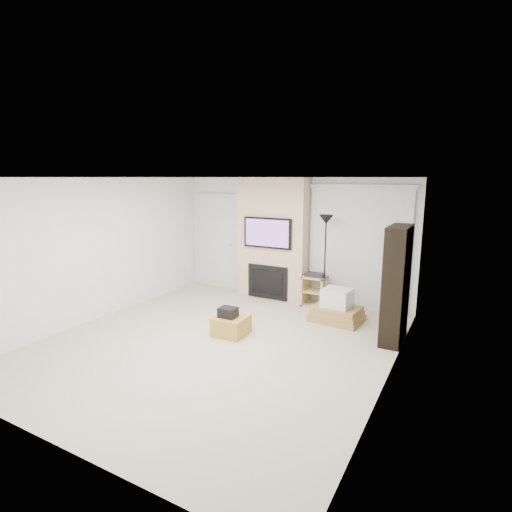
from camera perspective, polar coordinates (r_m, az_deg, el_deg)
The scene contains 16 objects.
floor at distance 6.32m, azimuth -5.35°, elevation -12.17°, with size 5.00×5.50×0.00m, color beige.
ceiling at distance 5.81m, azimuth -5.81°, elevation 11.13°, with size 5.00×5.50×0.00m, color white.
wall_back at distance 8.32m, azimuth 5.14°, elevation 2.49°, with size 5.00×2.50×0.00m, color white.
wall_front at distance 4.06m, azimuth -28.16°, elevation -8.12°, with size 5.00×2.50×0.00m, color white.
wall_left at distance 7.61m, azimuth -21.34°, elevation 0.95°, with size 5.50×2.50×0.00m, color white.
wall_right at distance 5.01m, azimuth 18.86°, elevation -3.88°, with size 5.50×2.50×0.00m, color white.
hvac_vent at distance 6.29m, azimuth 1.47°, elevation 11.15°, with size 0.35×0.18×0.01m, color silver.
ottoman at distance 6.55m, azimuth -3.57°, elevation -9.88°, with size 0.50×0.50×0.30m, color #BB8D36.
black_bag at distance 6.45m, azimuth -4.01°, elevation -8.04°, with size 0.28×0.22×0.16m, color black.
fireplace_wall at distance 8.28m, azimuth 2.33°, elevation 2.39°, with size 1.50×0.47×2.50m.
entry_door at distance 9.18m, azimuth -5.33°, elevation 2.07°, with size 1.02×0.11×2.14m.
vertical_blinds at distance 7.82m, azimuth 14.43°, elevation 1.80°, with size 1.98×0.10×2.37m.
floor_lamp at distance 7.59m, azimuth 9.93°, elevation 2.91°, with size 0.27×0.27×1.82m.
av_stand at distance 7.96m, azimuth 8.35°, elevation -4.65°, with size 0.45×0.38×0.66m.
box_stack at distance 7.23m, azimuth 11.46°, elevation -7.40°, with size 0.92×0.73×0.58m.
bookshelf at distance 6.43m, azimuth 19.40°, elevation -3.89°, with size 0.30×0.80×1.80m.
Camera 1 is at (3.28, -4.79, 2.50)m, focal length 28.00 mm.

